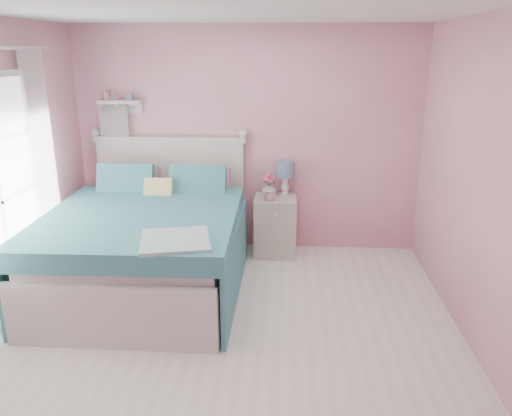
# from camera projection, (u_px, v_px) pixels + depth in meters

# --- Properties ---
(floor) EXTENTS (4.50, 4.50, 0.00)m
(floor) POSITION_uv_depth(u_px,v_px,m) (225.00, 348.00, 4.08)
(floor) COLOR white
(floor) RESTS_ON ground
(room_shell) EXTENTS (4.50, 4.50, 4.50)m
(room_shell) POSITION_uv_depth(u_px,v_px,m) (221.00, 158.00, 3.59)
(room_shell) COLOR #D28593
(room_shell) RESTS_ON floor
(bed) EXTENTS (1.86, 2.34, 1.35)m
(bed) POSITION_uv_depth(u_px,v_px,m) (148.00, 246.00, 5.04)
(bed) COLOR silver
(bed) RESTS_ON floor
(nightstand) EXTENTS (0.48, 0.47, 0.70)m
(nightstand) POSITION_uv_depth(u_px,v_px,m) (275.00, 226.00, 5.84)
(nightstand) COLOR beige
(nightstand) RESTS_ON floor
(table_lamp) EXTENTS (0.20, 0.20, 0.40)m
(table_lamp) POSITION_uv_depth(u_px,v_px,m) (285.00, 172.00, 5.75)
(table_lamp) COLOR white
(table_lamp) RESTS_ON nightstand
(vase) EXTENTS (0.17, 0.17, 0.18)m
(vase) POSITION_uv_depth(u_px,v_px,m) (269.00, 189.00, 5.77)
(vase) COLOR silver
(vase) RESTS_ON nightstand
(teacup) EXTENTS (0.13, 0.13, 0.09)m
(teacup) POSITION_uv_depth(u_px,v_px,m) (269.00, 197.00, 5.61)
(teacup) COLOR pink
(teacup) RESTS_ON nightstand
(roses) EXTENTS (0.14, 0.11, 0.12)m
(roses) POSITION_uv_depth(u_px,v_px,m) (269.00, 179.00, 5.73)
(roses) COLOR #DC4B7F
(roses) RESTS_ON vase
(wall_shelf) EXTENTS (0.50, 0.15, 0.25)m
(wall_shelf) POSITION_uv_depth(u_px,v_px,m) (120.00, 103.00, 5.72)
(wall_shelf) COLOR silver
(wall_shelf) RESTS_ON room_shell
(hanging_dress) EXTENTS (0.34, 0.03, 0.72)m
(hanging_dress) POSITION_uv_depth(u_px,v_px,m) (115.00, 132.00, 5.82)
(hanging_dress) COLOR white
(hanging_dress) RESTS_ON room_shell
(french_door) EXTENTS (0.04, 1.32, 2.16)m
(french_door) POSITION_uv_depth(u_px,v_px,m) (0.00, 203.00, 4.26)
(french_door) COLOR silver
(french_door) RESTS_ON floor
(curtain_far) EXTENTS (0.04, 0.40, 2.32)m
(curtain_far) POSITION_uv_depth(u_px,v_px,m) (45.00, 171.00, 4.93)
(curtain_far) COLOR white
(curtain_far) RESTS_ON floor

